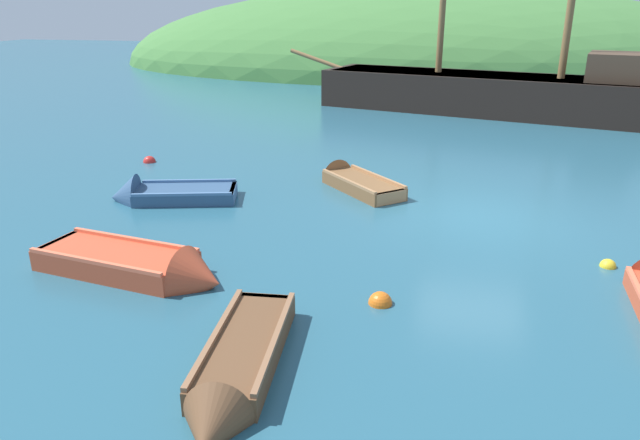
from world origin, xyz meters
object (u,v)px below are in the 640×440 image
(rowboat_portside, at_px, (352,183))
(buoy_yellow, at_px, (608,267))
(buoy_orange, at_px, (380,303))
(buoy_red, at_px, (150,162))
(rowboat_near_dock, at_px, (163,197))
(rowboat_outer_right, at_px, (237,371))
(sailing_ship, at_px, (504,100))
(rowboat_center, at_px, (142,269))

(rowboat_portside, distance_m, buoy_yellow, 6.80)
(buoy_orange, relative_size, buoy_red, 1.04)
(rowboat_portside, distance_m, rowboat_near_dock, 4.92)
(buoy_orange, xyz_separation_m, buoy_red, (-8.18, 7.44, 0.00))
(buoy_orange, xyz_separation_m, buoy_yellow, (3.94, 2.39, 0.00))
(rowboat_outer_right, bearing_deg, buoy_red, -151.79)
(sailing_ship, height_order, rowboat_portside, sailing_ship)
(rowboat_near_dock, bearing_deg, buoy_yellow, 154.20)
(buoy_yellow, bearing_deg, rowboat_center, -164.20)
(sailing_ship, bearing_deg, buoy_red, 59.86)
(rowboat_near_dock, distance_m, buoy_red, 3.97)
(rowboat_outer_right, distance_m, buoy_orange, 2.90)
(rowboat_center, relative_size, rowboat_near_dock, 1.15)
(buoy_orange, bearing_deg, rowboat_near_dock, 145.59)
(rowboat_center, height_order, buoy_yellow, rowboat_center)
(rowboat_portside, xyz_separation_m, buoy_red, (-6.57, 1.11, -0.10))
(sailing_ship, bearing_deg, buoy_yellow, 107.94)
(buoy_red, bearing_deg, buoy_orange, -42.26)
(sailing_ship, relative_size, buoy_orange, 46.76)
(rowboat_outer_right, bearing_deg, sailing_ship, 162.45)
(rowboat_portside, bearing_deg, rowboat_outer_right, 136.89)
(rowboat_outer_right, relative_size, buoy_red, 8.71)
(rowboat_portside, distance_m, buoy_red, 6.67)
(buoy_orange, bearing_deg, buoy_red, 137.74)
(rowboat_near_dock, bearing_deg, buoy_orange, 129.60)
(sailing_ship, bearing_deg, rowboat_near_dock, 72.97)
(rowboat_near_dock, height_order, buoy_yellow, rowboat_near_dock)
(buoy_red, bearing_deg, rowboat_near_dock, -56.75)
(sailing_ship, distance_m, rowboat_near_dock, 17.13)
(rowboat_center, height_order, rowboat_near_dock, rowboat_center)
(sailing_ship, xyz_separation_m, rowboat_portside, (-4.53, -12.40, -0.50))
(rowboat_portside, bearing_deg, sailing_ship, -63.60)
(rowboat_near_dock, height_order, buoy_red, rowboat_near_dock)
(rowboat_outer_right, bearing_deg, buoy_yellow, 125.86)
(rowboat_near_dock, bearing_deg, rowboat_outer_right, 108.20)
(rowboat_center, bearing_deg, buoy_orange, 7.81)
(rowboat_near_dock, bearing_deg, rowboat_center, 96.80)
(sailing_ship, height_order, buoy_orange, sailing_ship)
(rowboat_portside, distance_m, rowboat_center, 6.82)
(buoy_orange, bearing_deg, buoy_yellow, 31.28)
(rowboat_portside, xyz_separation_m, rowboat_center, (-2.69, -6.27, 0.03))
(sailing_ship, relative_size, buoy_red, 48.45)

